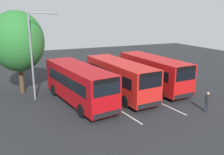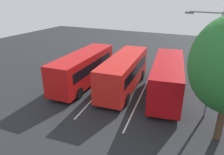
# 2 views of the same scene
# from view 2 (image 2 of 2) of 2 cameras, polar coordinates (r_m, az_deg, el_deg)

# --- Properties ---
(ground_plane) EXTENTS (65.37, 65.37, 0.00)m
(ground_plane) POSITION_cam_2_polar(r_m,az_deg,el_deg) (20.43, 2.97, -3.18)
(ground_plane) COLOR #232628
(bus_far_left) EXTENTS (9.54, 3.82, 3.19)m
(bus_far_left) POSITION_cam_2_polar(r_m,az_deg,el_deg) (19.19, 14.76, 0.13)
(bus_far_left) COLOR #B70C11
(bus_far_left) RESTS_ON ground
(bus_center_left) EXTENTS (9.46, 3.24, 3.19)m
(bus_center_left) POSITION_cam_2_polar(r_m,az_deg,el_deg) (19.88, 3.25, 1.60)
(bus_center_left) COLOR red
(bus_center_left) RESTS_ON ground
(bus_center_right) EXTENTS (9.40, 2.96, 3.19)m
(bus_center_right) POSITION_cam_2_polar(r_m,az_deg,el_deg) (21.11, -7.74, 2.65)
(bus_center_right) COLOR red
(bus_center_right) RESTS_ON ground
(pedestrian) EXTENTS (0.45, 0.45, 1.61)m
(pedestrian) POSITION_cam_2_polar(r_m,az_deg,el_deg) (27.38, -0.48, 5.52)
(pedestrian) COLOR #232833
(pedestrian) RESTS_ON ground
(street_lamp) EXTENTS (0.77, 2.43, 7.58)m
(street_lamp) POSITION_cam_2_polar(r_m,az_deg,el_deg) (15.97, 25.22, 4.31)
(street_lamp) COLOR gray
(street_lamp) RESTS_ON ground
(lane_stripe_outer_left) EXTENTS (12.87, 1.49, 0.01)m
(lane_stripe_outer_left) POSITION_cam_2_polar(r_m,az_deg,el_deg) (19.86, 8.17, -4.14)
(lane_stripe_outer_left) COLOR silver
(lane_stripe_outer_left) RESTS_ON ground
(lane_stripe_inner_left) EXTENTS (12.87, 1.49, 0.01)m
(lane_stripe_inner_left) POSITION_cam_2_polar(r_m,az_deg,el_deg) (21.15, -1.90, -2.24)
(lane_stripe_inner_left) COLOR silver
(lane_stripe_inner_left) RESTS_ON ground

